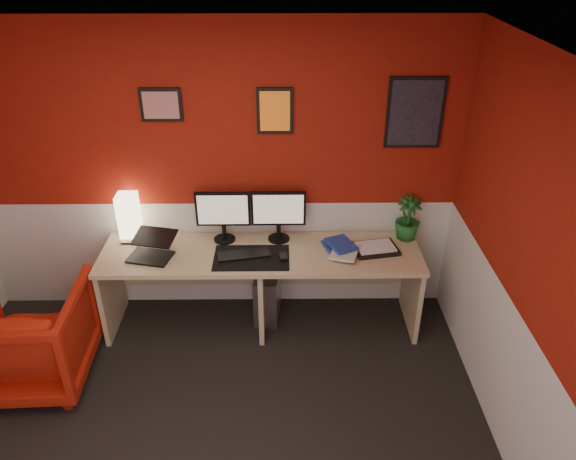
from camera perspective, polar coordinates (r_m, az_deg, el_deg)
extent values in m
cube|color=white|center=(2.48, -14.20, 15.31)|extent=(4.00, 3.50, 0.01)
cube|color=maroon|center=(4.52, -7.73, 5.60)|extent=(4.00, 0.01, 2.50)
cube|color=maroon|center=(3.31, 25.50, -7.27)|extent=(0.01, 3.50, 2.50)
cube|color=silver|center=(4.87, -7.15, -2.49)|extent=(4.00, 0.01, 1.00)
cube|color=silver|center=(3.77, 22.89, -16.46)|extent=(0.01, 3.50, 1.00)
cube|color=tan|center=(4.64, -2.73, -6.14)|extent=(2.60, 0.65, 0.73)
cube|color=#FFE5B2|center=(4.68, -16.23, 1.12)|extent=(0.16, 0.16, 0.40)
cube|color=black|center=(4.43, -14.34, -1.65)|extent=(0.37, 0.30, 0.22)
cube|color=black|center=(4.48, -6.83, 2.16)|extent=(0.45, 0.06, 0.58)
cube|color=black|center=(4.46, -1.01, 2.23)|extent=(0.45, 0.06, 0.58)
cube|color=black|center=(4.36, -3.84, -2.90)|extent=(0.60, 0.38, 0.01)
cube|color=black|center=(4.38, -4.63, -2.57)|extent=(0.44, 0.22, 0.02)
cube|color=black|center=(4.33, -0.48, -2.84)|extent=(0.07, 0.11, 0.03)
imported|color=navy|center=(4.43, 4.08, -2.17)|extent=(0.29, 0.34, 0.03)
imported|color=silver|center=(4.40, 4.68, -2.07)|extent=(0.28, 0.33, 0.02)
imported|color=navy|center=(4.39, 4.47, -1.79)|extent=(0.28, 0.31, 0.02)
cube|color=black|center=(4.50, 9.10, -1.94)|extent=(0.39, 0.31, 0.03)
imported|color=#19591E|center=(4.63, 12.40, 1.20)|extent=(0.25, 0.25, 0.38)
cube|color=#99999E|center=(4.83, -2.12, -6.51)|extent=(0.24, 0.47, 0.45)
imported|color=#BA1C08|center=(4.55, -25.46, -9.97)|extent=(0.87, 0.89, 0.78)
cube|color=red|center=(4.36, -13.12, 12.61)|extent=(0.32, 0.02, 0.26)
cube|color=orange|center=(4.28, -1.37, 12.33)|extent=(0.28, 0.02, 0.36)
cube|color=black|center=(4.40, 13.12, 11.82)|extent=(0.44, 0.02, 0.56)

